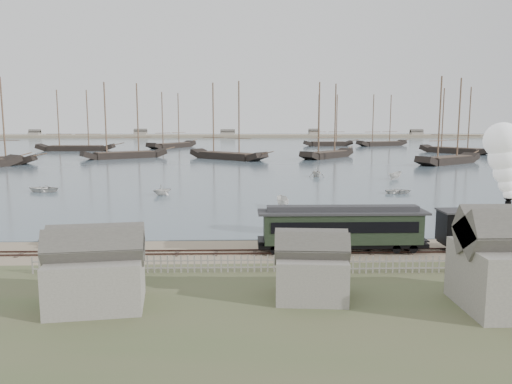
{
  "coord_description": "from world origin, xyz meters",
  "views": [
    {
      "loc": [
        -1.98,
        -39.65,
        10.25
      ],
      "look_at": [
        -0.65,
        6.81,
        3.5
      ],
      "focal_mm": 35.0,
      "sensor_mm": 36.0,
      "label": 1
    }
  ],
  "objects": [
    {
      "name": "schooner_3",
      "position": [
        21.09,
        93.83,
        10.06
      ],
      "size": [
        17.49,
        18.84,
        20.0
      ],
      "primitive_type": null,
      "rotation": [
        0.0,
        0.0,
        0.84
      ],
      "color": "black",
      "rests_on": "harbor_water"
    },
    {
      "name": "ground",
      "position": [
        0.0,
        0.0,
        0.0
      ],
      "size": [
        600.0,
        600.0,
        0.0
      ],
      "primitive_type": "plane",
      "color": "gray",
      "rests_on": "ground"
    },
    {
      "name": "schooner_5",
      "position": [
        63.42,
        111.24,
        10.06
      ],
      "size": [
        17.66,
        21.14,
        20.0
      ],
      "primitive_type": null,
      "rotation": [
        0.0,
        0.0,
        -0.93
      ],
      "color": "black",
      "rests_on": "harbor_water"
    },
    {
      "name": "picket_fence_east",
      "position": [
        12.5,
        -7.5,
        0.0
      ],
      "size": [
        15.0,
        0.1,
        1.2
      ],
      "primitive_type": null,
      "color": "gray",
      "rests_on": "ground"
    },
    {
      "name": "far_spit",
      "position": [
        0.0,
        250.0,
        0.0
      ],
      "size": [
        500.0,
        20.0,
        1.8
      ],
      "primitive_type": "cube",
      "color": "tan",
      "rests_on": "ground"
    },
    {
      "name": "rowboat_5",
      "position": [
        24.44,
        44.96,
        0.73
      ],
      "size": [
        3.28,
        3.42,
        1.33
      ],
      "primitive_type": "imported",
      "rotation": [
        0.0,
        0.0,
        2.31
      ],
      "color": "silver",
      "rests_on": "harbor_water"
    },
    {
      "name": "rowboat_3",
      "position": [
        19.89,
        28.48,
        0.43
      ],
      "size": [
        2.67,
        3.65,
        0.74
      ],
      "primitive_type": "imported",
      "rotation": [
        0.0,
        0.0,
        1.6
      ],
      "color": "silver",
      "rests_on": "harbor_water"
    },
    {
      "name": "beached_dinghy",
      "position": [
        -16.75,
        0.87,
        0.4
      ],
      "size": [
        3.42,
        4.3,
        0.8
      ],
      "primitive_type": "imported",
      "rotation": [
        0.0,
        0.0,
        1.39
      ],
      "color": "silver",
      "rests_on": "ground"
    },
    {
      "name": "schooner_2",
      "position": [
        -5.71,
        90.44,
        10.06
      ],
      "size": [
        21.44,
        20.02,
        20.0
      ],
      "primitive_type": null,
      "rotation": [
        0.0,
        0.0,
        -0.73
      ],
      "color": "black",
      "rests_on": "harbor_water"
    },
    {
      "name": "schooner_8",
      "position": [
        31.71,
        154.28,
        10.06
      ],
      "size": [
        19.42,
        6.6,
        20.0
      ],
      "primitive_type": null,
      "rotation": [
        0.0,
        0.0,
        0.12
      ],
      "color": "black",
      "rests_on": "harbor_water"
    },
    {
      "name": "shed_mid",
      "position": [
        2.0,
        -12.0,
        0.0
      ],
      "size": [
        4.0,
        3.5,
        3.6
      ],
      "primitive_type": null,
      "color": "gray",
      "rests_on": "ground"
    },
    {
      "name": "rail_track",
      "position": [
        0.0,
        -2.0,
        0.04
      ],
      "size": [
        120.0,
        1.8,
        0.16
      ],
      "color": "#3B2620",
      "rests_on": "ground"
    },
    {
      "name": "schooner_4",
      "position": [
        46.12,
        74.86,
        10.06
      ],
      "size": [
        19.76,
        16.28,
        20.0
      ],
      "primitive_type": null,
      "rotation": [
        0.0,
        0.0,
        0.63
      ],
      "color": "black",
      "rests_on": "harbor_water"
    },
    {
      "name": "picket_fence_west",
      "position": [
        -6.5,
        -7.0,
        0.0
      ],
      "size": [
        19.0,
        0.1,
        1.2
      ],
      "primitive_type": null,
      "color": "gray",
      "rests_on": "ground"
    },
    {
      "name": "rowboat_1",
      "position": [
        -12.87,
        27.95,
        0.81
      ],
      "size": [
        3.68,
        3.74,
        1.49
      ],
      "primitive_type": "imported",
      "rotation": [
        0.0,
        0.0,
        2.26
      ],
      "color": "silver",
      "rests_on": "harbor_water"
    },
    {
      "name": "harbor_water",
      "position": [
        0.0,
        170.0,
        0.03
      ],
      "size": [
        600.0,
        336.0,
        0.06
      ],
      "primitive_type": "cube",
      "color": "#42535E",
      "rests_on": "ground"
    },
    {
      "name": "schooner_7",
      "position": [
        -27.41,
        143.63,
        10.06
      ],
      "size": [
        16.81,
        22.27,
        20.0
      ],
      "primitive_type": null,
      "rotation": [
        0.0,
        0.0,
        1.01
      ],
      "color": "black",
      "rests_on": "harbor_water"
    },
    {
      "name": "rowboat_7",
      "position": [
        11.47,
        49.26,
        0.92
      ],
      "size": [
        3.78,
        3.42,
        1.73
      ],
      "primitive_type": "imported",
      "rotation": [
        0.0,
        0.0,
        0.2
      ],
      "color": "silver",
      "rests_on": "harbor_water"
    },
    {
      "name": "locomotive",
      "position": [
        17.97,
        -2.0,
        4.47
      ],
      "size": [
        7.78,
        2.9,
        9.69
      ],
      "color": "black",
      "rests_on": "ground"
    },
    {
      "name": "passenger_coach",
      "position": [
        5.78,
        -2.0,
        2.02
      ],
      "size": [
        13.06,
        2.52,
        3.17
      ],
      "color": "black",
      "rests_on": "ground"
    },
    {
      "name": "schooner_1",
      "position": [
        -33.22,
        94.39,
        10.06
      ],
      "size": [
        21.9,
        15.97,
        20.0
      ],
      "primitive_type": null,
      "rotation": [
        0.0,
        0.0,
        0.54
      ],
      "color": "black",
      "rests_on": "harbor_water"
    },
    {
      "name": "schooner_6",
      "position": [
        -56.84,
        127.07,
        10.06
      ],
      "size": [
        24.96,
        5.78,
        20.0
      ],
      "primitive_type": null,
      "rotation": [
        0.0,
        0.0,
        -0.0
      ],
      "color": "black",
      "rests_on": "harbor_water"
    },
    {
      "name": "rowboat_2",
      "position": [
        2.75,
        17.49,
        0.72
      ],
      "size": [
        3.46,
        1.43,
        1.32
      ],
      "primitive_type": "imported",
      "rotation": [
        0.0,
        0.0,
        3.19
      ],
      "color": "silver",
      "rests_on": "harbor_water"
    },
    {
      "name": "rowboat_6",
      "position": [
        -30.5,
        31.71,
        0.52
      ],
      "size": [
        4.18,
        5.09,
        0.92
      ],
      "primitive_type": "imported",
      "rotation": [
        0.0,
        0.0,
        4.46
      ],
      "color": "silver",
      "rests_on": "harbor_water"
    },
    {
      "name": "shed_left",
      "position": [
        -10.0,
        -13.0,
        0.0
      ],
      "size": [
        5.0,
        4.0,
        4.1
      ],
      "primitive_type": null,
      "color": "gray",
      "rests_on": "ground"
    },
    {
      "name": "schooner_9",
      "position": [
        52.99,
        154.9,
        10.06
      ],
      "size": [
        21.98,
        13.12,
        20.0
      ],
      "primitive_type": null,
      "rotation": [
        0.0,
        0.0,
        0.4
      ],
      "color": "black",
      "rests_on": "harbor_water"
    }
  ]
}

